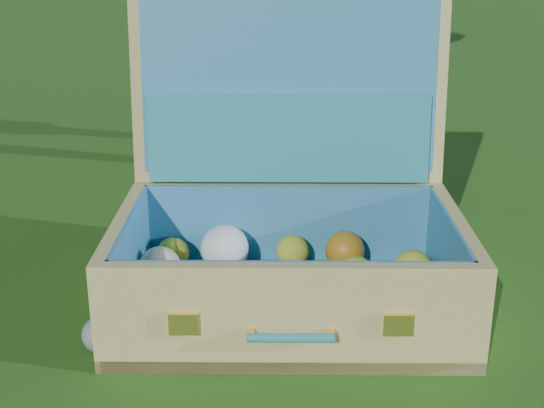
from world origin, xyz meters
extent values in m
plane|color=#215114|center=(0.00, 0.00, 0.00)|extent=(60.00, 60.00, 0.00)
sphere|color=teal|center=(-0.48, -0.14, 0.03)|extent=(0.06, 0.06, 0.06)
cube|color=tan|center=(-0.11, -0.14, 0.01)|extent=(0.78, 0.66, 0.02)
cube|color=tan|center=(-0.19, -0.33, 0.10)|extent=(0.62, 0.28, 0.20)
cube|color=tan|center=(-0.03, 0.06, 0.10)|extent=(0.62, 0.28, 0.20)
cube|color=tan|center=(-0.40, -0.01, 0.10)|extent=(0.17, 0.37, 0.20)
cube|color=tan|center=(0.19, -0.26, 0.10)|extent=(0.17, 0.37, 0.20)
cube|color=teal|center=(-0.11, -0.14, 0.03)|extent=(0.72, 0.60, 0.01)
cube|color=teal|center=(-0.18, -0.32, 0.11)|extent=(0.57, 0.24, 0.18)
cube|color=teal|center=(-0.03, 0.04, 0.11)|extent=(0.57, 0.24, 0.18)
cube|color=teal|center=(-0.39, -0.02, 0.11)|extent=(0.16, 0.37, 0.18)
cube|color=teal|center=(0.17, -0.25, 0.11)|extent=(0.16, 0.37, 0.18)
cube|color=tan|center=(-0.01, 0.11, 0.42)|extent=(0.65, 0.33, 0.44)
cube|color=teal|center=(-0.02, 0.09, 0.42)|extent=(0.59, 0.28, 0.39)
cube|color=teal|center=(-0.02, 0.07, 0.30)|extent=(0.56, 0.26, 0.19)
cube|color=#F2C659|center=(-0.36, -0.28, 0.10)|extent=(0.05, 0.03, 0.04)
cube|color=#F2C659|center=(-0.03, -0.41, 0.10)|extent=(0.05, 0.03, 0.04)
cylinder|color=teal|center=(-0.20, -0.36, 0.08)|extent=(0.14, 0.07, 0.02)
cube|color=#F2C659|center=(-0.26, -0.33, 0.08)|extent=(0.02, 0.02, 0.01)
cube|color=#F2C659|center=(-0.14, -0.38, 0.08)|extent=(0.02, 0.02, 0.01)
sphere|color=#0E0F4A|center=(-0.39, -0.17, 0.07)|extent=(0.08, 0.08, 0.08)
sphere|color=silver|center=(-0.28, -0.22, 0.08)|extent=(0.09, 0.09, 0.09)
sphere|color=orange|center=(-0.16, -0.28, 0.06)|extent=(0.06, 0.06, 0.06)
sphere|color=gold|center=(-0.04, -0.32, 0.07)|extent=(0.07, 0.07, 0.07)
sphere|color=silver|center=(0.07, -0.36, 0.06)|extent=(0.07, 0.07, 0.07)
sphere|color=beige|center=(-0.36, -0.08, 0.07)|extent=(0.07, 0.07, 0.07)
sphere|color=gold|center=(-0.24, -0.13, 0.07)|extent=(0.07, 0.07, 0.07)
sphere|color=orange|center=(-0.13, -0.17, 0.07)|extent=(0.07, 0.07, 0.07)
sphere|color=#A9170D|center=(-0.02, -0.23, 0.06)|extent=(0.06, 0.06, 0.06)
sphere|color=#0E0F4A|center=(0.10, -0.28, 0.07)|extent=(0.07, 0.07, 0.07)
sphere|color=beige|center=(-0.33, 0.01, 0.07)|extent=(0.09, 0.09, 0.09)
sphere|color=#A9170D|center=(-0.19, -0.04, 0.06)|extent=(0.05, 0.05, 0.05)
sphere|color=orange|center=(-0.08, -0.09, 0.06)|extent=(0.05, 0.05, 0.05)
sphere|color=gold|center=(0.03, -0.15, 0.07)|extent=(0.07, 0.07, 0.07)
sphere|color=gold|center=(0.14, -0.18, 0.07)|extent=(0.08, 0.08, 0.08)
sphere|color=gold|center=(-0.28, 0.09, 0.07)|extent=(0.07, 0.07, 0.07)
sphere|color=silver|center=(-0.18, 0.04, 0.08)|extent=(0.10, 0.10, 0.10)
sphere|color=gold|center=(-0.04, 0.00, 0.07)|extent=(0.07, 0.07, 0.07)
sphere|color=#A86D16|center=(0.06, -0.05, 0.07)|extent=(0.08, 0.08, 0.08)
camera|label=1|loc=(-0.64, -1.36, 0.71)|focal=50.00mm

